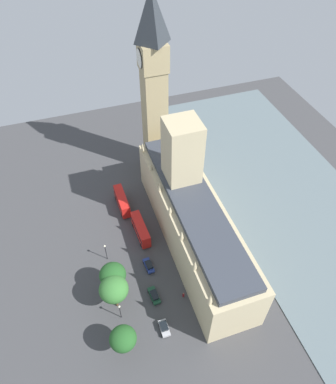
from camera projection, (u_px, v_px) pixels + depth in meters
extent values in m
plane|color=#424244|center=(185.00, 242.00, 98.84)|extent=(146.30, 146.30, 0.00)
cube|color=slate|center=(299.00, 210.00, 106.77)|extent=(43.03, 131.67, 0.25)
cube|color=#CCBA8E|center=(193.00, 224.00, 94.02)|extent=(13.84, 55.08, 14.52)
cube|color=#CCBA8E|center=(181.00, 175.00, 93.82)|extent=(8.47, 8.47, 33.01)
cube|color=#383D47|center=(195.00, 204.00, 88.19)|extent=(10.52, 52.88, 1.60)
cone|color=#CCBA8E|center=(142.00, 147.00, 102.50)|extent=(1.20, 1.20, 2.95)
cone|color=#CCBA8E|center=(151.00, 167.00, 97.46)|extent=(1.20, 1.20, 1.93)
cone|color=#CCBA8E|center=(160.00, 186.00, 91.74)|extent=(1.20, 1.20, 2.80)
cone|color=#CCBA8E|center=(170.00, 210.00, 86.52)|extent=(1.20, 1.20, 2.27)
cone|color=#CCBA8E|center=(182.00, 235.00, 80.94)|extent=(1.20, 1.20, 2.73)
cone|color=#CCBA8E|center=(195.00, 265.00, 75.57)|extent=(1.20, 1.20, 2.64)
cone|color=#CCBA8E|center=(210.00, 299.00, 70.08)|extent=(1.20, 1.20, 2.86)
cube|color=tan|center=(155.00, 121.00, 109.56)|extent=(6.56, 6.56, 33.99)
cube|color=tan|center=(153.00, 56.00, 94.52)|extent=(7.22, 7.22, 7.56)
cylinder|color=silver|center=(139.00, 58.00, 93.70)|extent=(0.25, 4.99, 4.99)
torus|color=black|center=(139.00, 58.00, 93.70)|extent=(0.24, 5.23, 5.23)
cylinder|color=silver|center=(149.00, 50.00, 96.98)|extent=(4.99, 0.25, 4.99)
torus|color=black|center=(149.00, 50.00, 96.98)|extent=(5.23, 0.24, 5.23)
pyramid|color=#2D3338|center=(152.00, 14.00, 86.86)|extent=(7.22, 7.22, 13.62)
cube|color=red|center=(122.00, 201.00, 106.02)|extent=(2.73, 10.55, 4.20)
cube|color=black|center=(122.00, 201.00, 105.96)|extent=(2.78, 10.15, 0.70)
cylinder|color=black|center=(130.00, 213.00, 105.42)|extent=(0.37, 1.11, 1.10)
cylinder|color=black|center=(122.00, 215.00, 104.88)|extent=(0.37, 1.11, 1.10)
cylinder|color=black|center=(123.00, 196.00, 110.19)|extent=(0.37, 1.11, 1.10)
cylinder|color=black|center=(116.00, 198.00, 109.66)|extent=(0.37, 1.11, 1.10)
cube|color=red|center=(141.00, 229.00, 98.71)|extent=(2.98, 10.60, 4.20)
cube|color=black|center=(141.00, 229.00, 98.64)|extent=(3.02, 10.21, 0.70)
cylinder|color=black|center=(149.00, 243.00, 98.14)|extent=(0.40, 1.11, 1.10)
cylinder|color=black|center=(141.00, 245.00, 97.57)|extent=(0.40, 1.11, 1.10)
cylinder|color=black|center=(141.00, 223.00, 102.88)|extent=(0.40, 1.11, 1.10)
cylinder|color=black|center=(133.00, 225.00, 102.31)|extent=(0.40, 1.11, 1.10)
cube|color=navy|center=(149.00, 266.00, 92.89)|extent=(2.14, 4.61, 0.75)
cube|color=black|center=(149.00, 265.00, 92.24)|extent=(1.69, 2.62, 0.65)
cylinder|color=black|center=(144.00, 263.00, 93.85)|extent=(0.31, 0.70, 0.68)
cylinder|color=black|center=(150.00, 261.00, 94.29)|extent=(0.31, 0.70, 0.68)
cylinder|color=black|center=(148.00, 272.00, 92.03)|extent=(0.31, 0.70, 0.68)
cylinder|color=black|center=(154.00, 270.00, 92.47)|extent=(0.31, 0.70, 0.68)
cube|color=#19472D|center=(154.00, 295.00, 87.05)|extent=(2.19, 4.78, 0.75)
cube|color=black|center=(154.00, 295.00, 86.40)|extent=(1.74, 2.71, 0.65)
cylinder|color=black|center=(149.00, 292.00, 88.04)|extent=(0.30, 0.70, 0.68)
cylinder|color=black|center=(155.00, 290.00, 88.49)|extent=(0.30, 0.70, 0.68)
cylinder|color=black|center=(153.00, 303.00, 86.15)|extent=(0.30, 0.70, 0.68)
cylinder|color=black|center=(160.00, 300.00, 86.60)|extent=(0.30, 0.70, 0.68)
cube|color=#B7B7BC|center=(164.00, 328.00, 81.45)|extent=(1.90, 4.00, 0.75)
cube|color=black|center=(164.00, 326.00, 81.08)|extent=(1.59, 2.24, 0.65)
cylinder|color=black|center=(170.00, 333.00, 81.08)|extent=(0.25, 0.68, 0.68)
cylinder|color=black|center=(162.00, 335.00, 80.70)|extent=(0.25, 0.68, 0.68)
cylinder|color=black|center=(166.00, 323.00, 82.75)|extent=(0.25, 0.68, 0.68)
cylinder|color=black|center=(159.00, 325.00, 82.37)|extent=(0.25, 0.68, 0.68)
cylinder|color=maroon|center=(183.00, 295.00, 87.18)|extent=(0.64, 0.64, 1.36)
sphere|color=#8C6647|center=(184.00, 293.00, 86.59)|extent=(0.26, 0.26, 0.26)
cube|color=black|center=(182.00, 294.00, 87.22)|extent=(0.30, 0.29, 0.24)
cylinder|color=brown|center=(125.00, 347.00, 77.08)|extent=(0.56, 0.56, 4.55)
ellipsoid|color=#235623|center=(123.00, 339.00, 73.87)|extent=(5.77, 5.77, 4.91)
cylinder|color=brown|center=(115.00, 285.00, 86.96)|extent=(0.56, 0.56, 5.07)
ellipsoid|color=#235623|center=(113.00, 275.00, 83.41)|extent=(6.32, 6.32, 5.38)
cylinder|color=brown|center=(116.00, 300.00, 84.19)|extent=(0.56, 0.56, 5.25)
ellipsoid|color=#387533|center=(114.00, 289.00, 80.46)|extent=(6.74, 6.74, 5.73)
cylinder|color=black|center=(106.00, 253.00, 93.22)|extent=(0.18, 0.18, 5.48)
sphere|color=#F2EAC6|center=(105.00, 246.00, 91.04)|extent=(0.56, 0.56, 0.56)
cylinder|color=black|center=(120.00, 312.00, 82.11)|extent=(0.18, 0.18, 5.19)
sphere|color=#F2EAC6|center=(119.00, 307.00, 80.03)|extent=(0.56, 0.56, 0.56)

